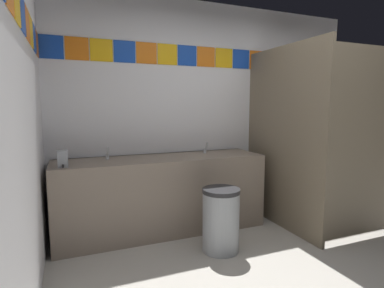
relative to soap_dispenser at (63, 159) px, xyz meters
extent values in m
plane|color=#B2ADA3|center=(1.78, -1.30, -0.91)|extent=(8.65, 8.65, 0.00)
cube|color=silver|center=(1.78, 0.53, 0.41)|extent=(3.93, 0.08, 2.63)
cube|color=#1947B7|center=(-0.06, 0.48, 1.07)|extent=(0.23, 0.01, 0.23)
cube|color=orange|center=(0.18, 0.48, 1.07)|extent=(0.23, 0.01, 0.23)
cube|color=yellow|center=(0.43, 0.48, 1.07)|extent=(0.23, 0.01, 0.23)
cube|color=#1947B7|center=(0.67, 0.48, 1.07)|extent=(0.23, 0.01, 0.23)
cube|color=orange|center=(0.92, 0.48, 1.07)|extent=(0.23, 0.01, 0.23)
cube|color=yellow|center=(1.16, 0.48, 1.07)|extent=(0.23, 0.01, 0.23)
cube|color=#1947B7|center=(1.41, 0.48, 1.07)|extent=(0.23, 0.01, 0.23)
cube|color=orange|center=(1.66, 0.48, 1.07)|extent=(0.23, 0.01, 0.23)
cube|color=yellow|center=(1.90, 0.48, 1.07)|extent=(0.23, 0.01, 0.23)
cube|color=#1947B7|center=(2.15, 0.48, 1.07)|extent=(0.23, 0.01, 0.23)
cube|color=orange|center=(2.39, 0.48, 1.07)|extent=(0.23, 0.01, 0.23)
cube|color=yellow|center=(2.64, 0.48, 1.07)|extent=(0.23, 0.01, 0.23)
cube|color=#1947B7|center=(2.89, 0.48, 1.07)|extent=(0.23, 0.01, 0.23)
cube|color=orange|center=(3.13, 0.48, 1.07)|extent=(0.23, 0.01, 0.23)
cube|color=yellow|center=(3.38, 0.48, 1.07)|extent=(0.23, 0.01, 0.23)
cube|color=#1947B7|center=(3.62, 0.48, 1.07)|extent=(0.23, 0.01, 0.23)
cube|color=silver|center=(-0.23, -1.30, 0.41)|extent=(0.08, 3.59, 2.63)
cube|color=yellow|center=(-0.18, -0.92, 1.07)|extent=(0.01, 0.23, 0.23)
cube|color=#1947B7|center=(-0.18, -0.66, 1.07)|extent=(0.01, 0.23, 0.23)
cube|color=orange|center=(-0.18, -0.41, 1.07)|extent=(0.01, 0.23, 0.23)
cube|color=yellow|center=(-0.18, -0.15, 1.07)|extent=(0.01, 0.23, 0.23)
cube|color=#1947B7|center=(-0.18, 0.11, 1.07)|extent=(0.01, 0.23, 0.23)
cube|color=orange|center=(-0.18, 0.36, 1.07)|extent=(0.01, 0.23, 0.23)
cube|color=gray|center=(1.00, 0.19, -0.49)|extent=(2.27, 0.61, 0.83)
cube|color=gray|center=(1.00, 0.48, -0.12)|extent=(2.27, 0.03, 0.08)
cylinder|color=#F5DDD0|center=(0.43, 0.16, -0.13)|extent=(0.34, 0.34, 0.10)
cylinder|color=#F5DDD0|center=(1.56, 0.16, -0.13)|extent=(0.34, 0.34, 0.10)
cylinder|color=silver|center=(0.43, 0.30, -0.05)|extent=(0.04, 0.04, 0.05)
cylinder|color=silver|center=(0.43, 0.25, 0.02)|extent=(0.02, 0.06, 0.09)
cylinder|color=silver|center=(1.56, 0.30, -0.05)|extent=(0.04, 0.04, 0.05)
cylinder|color=silver|center=(1.56, 0.25, 0.02)|extent=(0.02, 0.06, 0.09)
cube|color=gray|center=(0.00, 0.00, 0.00)|extent=(0.09, 0.07, 0.16)
cylinder|color=black|center=(0.00, -0.04, -0.06)|extent=(0.02, 0.02, 0.03)
cube|color=#726651|center=(2.31, -0.18, 0.12)|extent=(0.04, 1.35, 2.05)
cube|color=#726651|center=(2.76, -0.84, 0.12)|extent=(0.90, 0.04, 1.89)
cylinder|color=silver|center=(2.33, -0.84, 0.22)|extent=(0.02, 0.02, 0.10)
cylinder|color=white|center=(2.93, -0.02, -0.71)|extent=(0.38, 0.38, 0.40)
torus|color=white|center=(2.93, -0.02, -0.49)|extent=(0.39, 0.39, 0.05)
cube|color=white|center=(2.93, 0.19, -0.34)|extent=(0.34, 0.17, 0.34)
cylinder|color=#999EA3|center=(1.38, -0.49, -0.62)|extent=(0.35, 0.35, 0.57)
cylinder|color=#262628|center=(1.38, -0.49, -0.32)|extent=(0.36, 0.36, 0.04)
camera|label=1|loc=(0.06, -3.02, 0.48)|focal=28.77mm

